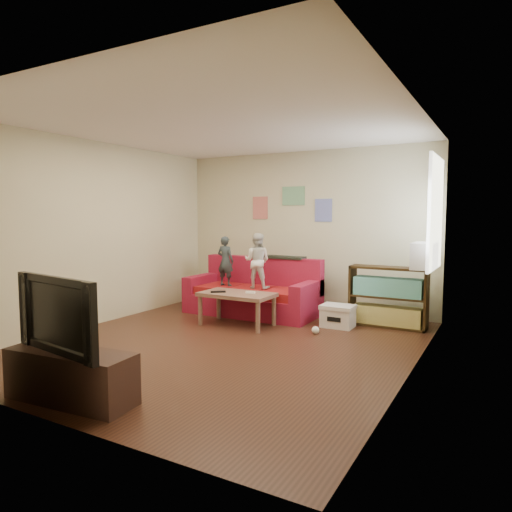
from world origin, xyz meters
The scene contains 17 objects.
room_shell centered at (0.00, 0.00, 1.35)m, with size 4.52×5.02×2.72m.
sofa centered at (-0.56, 1.76, 0.32)m, with size 2.14×0.99×0.94m.
child_a centered at (-1.02, 1.58, 0.86)m, with size 0.30×0.20×0.82m, color #2C383C.
child_b centered at (-0.42, 1.58, 0.89)m, with size 0.43×0.34×0.89m, color silver.
coffee_table centered at (-0.37, 0.89, 0.42)m, with size 1.08×0.59×0.49m.
remote centered at (-0.62, 0.77, 0.50)m, with size 0.22×0.05×0.02m, color black.
game_controller centered at (-0.17, 0.94, 0.50)m, with size 0.14×0.04×0.03m, color white.
bookshelf centered at (1.58, 1.91, 0.39)m, with size 1.09×0.33×0.88m.
window centered at (2.22, 1.65, 1.64)m, with size 0.04×1.08×1.48m, color white.
ac_unit centered at (2.10, 1.65, 1.08)m, with size 0.28×0.55×0.35m, color #B7B2A3.
artwork_left centered at (-0.85, 2.48, 1.75)m, with size 0.30×0.01×0.40m, color #D87266.
artwork_center centered at (-0.20, 2.48, 1.95)m, with size 0.42×0.01×0.32m, color #72B27F.
artwork_right centered at (0.35, 2.48, 1.70)m, with size 0.30×0.01×0.38m, color #727FCC.
file_box centered at (0.96, 1.52, 0.16)m, with size 0.47×0.36×0.32m.
tv_stand centered at (-0.20, -2.15, 0.22)m, with size 1.19×0.40×0.45m, color #402722.
television centered at (-0.20, -2.15, 0.78)m, with size 1.15×0.15×0.66m, color black.
tissue centered at (0.82, 1.00, 0.05)m, with size 0.10×0.10×0.10m, color white.
Camera 1 is at (3.08, -4.73, 1.61)m, focal length 32.00 mm.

